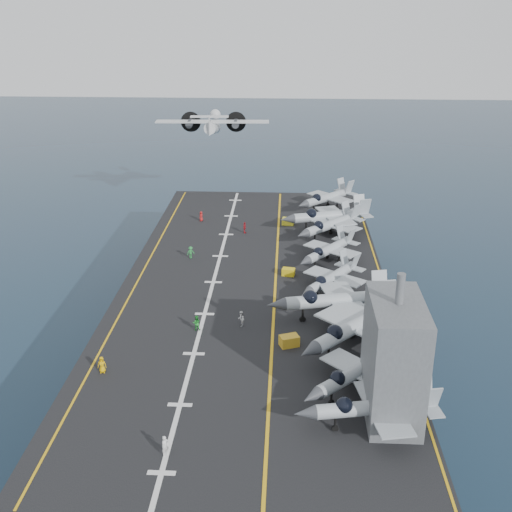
{
  "coord_description": "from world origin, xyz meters",
  "views": [
    {
      "loc": [
        4.45,
        -83.94,
        48.88
      ],
      "look_at": [
        0.0,
        4.0,
        13.0
      ],
      "focal_mm": 45.0,
      "sensor_mm": 36.0,
      "label": 1
    }
  ],
  "objects_px": {
    "island_superstructure": "(395,346)",
    "fighter_jet_0": "(376,406)",
    "transport_plane": "(213,128)",
    "tow_cart_a": "(289,341)"
  },
  "relations": [
    {
      "from": "fighter_jet_0",
      "to": "tow_cart_a",
      "type": "relative_size",
      "value": 6.0
    },
    {
      "from": "tow_cart_a",
      "to": "island_superstructure",
      "type": "bearing_deg",
      "value": -51.25
    },
    {
      "from": "fighter_jet_0",
      "to": "transport_plane",
      "type": "distance_m",
      "value": 94.41
    },
    {
      "from": "fighter_jet_0",
      "to": "transport_plane",
      "type": "bearing_deg",
      "value": 105.8
    },
    {
      "from": "fighter_jet_0",
      "to": "tow_cart_a",
      "type": "xyz_separation_m",
      "value": [
        -8.18,
        15.04,
        -1.75
      ]
    },
    {
      "from": "island_superstructure",
      "to": "transport_plane",
      "type": "height_order",
      "value": "island_superstructure"
    },
    {
      "from": "fighter_jet_0",
      "to": "transport_plane",
      "type": "relative_size",
      "value": 0.6
    },
    {
      "from": "island_superstructure",
      "to": "tow_cart_a",
      "type": "relative_size",
      "value": 5.87
    },
    {
      "from": "tow_cart_a",
      "to": "transport_plane",
      "type": "relative_size",
      "value": 0.1
    },
    {
      "from": "island_superstructure",
      "to": "fighter_jet_0",
      "type": "height_order",
      "value": "island_superstructure"
    }
  ]
}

